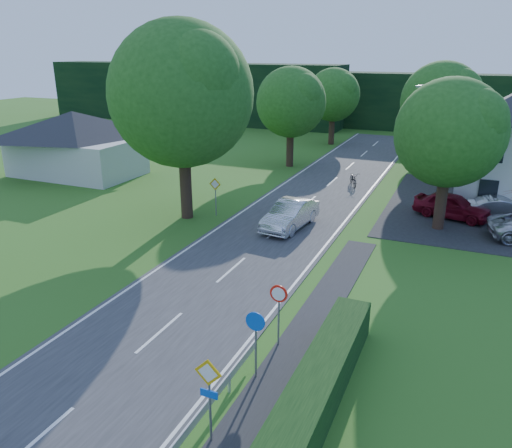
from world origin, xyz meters
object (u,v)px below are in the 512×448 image
at_px(streetlight, 442,146).
at_px(motorcycle, 354,179).
at_px(parked_car_silver_a, 502,209).
at_px(moving_car, 290,215).
at_px(parked_car_red, 452,206).

distance_m(streetlight, motorcycle, 9.14).
height_order(streetlight, parked_car_silver_a, streetlight).
bearing_deg(streetlight, moving_car, -144.55).
relative_size(motorcycle, parked_car_silver_a, 0.50).
relative_size(parked_car_red, parked_car_silver_a, 1.11).
bearing_deg(moving_car, streetlight, 41.40).
xyz_separation_m(motorcycle, parked_car_silver_a, (10.10, -4.15, 0.13)).
xyz_separation_m(moving_car, parked_car_silver_a, (11.35, 6.61, -0.12)).
bearing_deg(motorcycle, streetlight, -64.78).
xyz_separation_m(moving_car, motorcycle, (1.25, 10.76, -0.25)).
distance_m(parked_car_red, parked_car_silver_a, 2.98).
relative_size(moving_car, parked_car_silver_a, 1.18).
bearing_deg(streetlight, motorcycle, 139.16).
bearing_deg(parked_car_silver_a, parked_car_red, 93.88).
height_order(streetlight, moving_car, streetlight).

